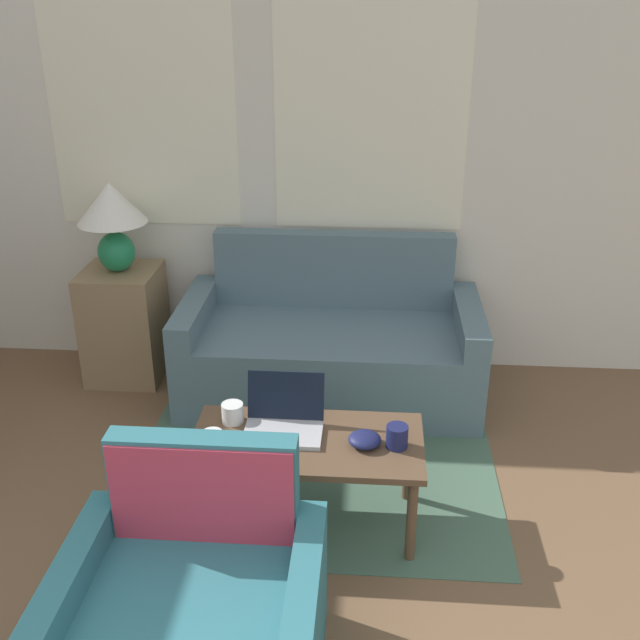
{
  "coord_description": "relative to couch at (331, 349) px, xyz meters",
  "views": [
    {
      "loc": [
        0.62,
        -0.28,
        2.24
      ],
      "look_at": [
        0.37,
        3.02,
        0.75
      ],
      "focal_mm": 42.0,
      "sensor_mm": 36.0,
      "label": 1
    }
  ],
  "objects": [
    {
      "name": "wall_back",
      "position": [
        -0.39,
        0.43,
        1.03
      ],
      "size": [
        6.29,
        0.06,
        2.6
      ],
      "color": "silver",
      "rests_on": "ground_plane"
    },
    {
      "name": "rug",
      "position": [
        -0.03,
        -0.64,
        -0.27
      ],
      "size": [
        1.82,
        1.81,
        0.01
      ],
      "color": "#476651",
      "rests_on": "ground_plane"
    },
    {
      "name": "couch",
      "position": [
        0.0,
        0.0,
        0.0
      ],
      "size": [
        1.71,
        0.82,
        0.9
      ],
      "color": "slate",
      "rests_on": "ground_plane"
    },
    {
      "name": "armchair",
      "position": [
        -0.34,
        -2.07,
        -0.02
      ],
      "size": [
        0.87,
        0.75,
        0.82
      ],
      "color": "#2D6B75",
      "rests_on": "ground_plane"
    },
    {
      "name": "side_table",
      "position": [
        -1.26,
        0.1,
        0.07
      ],
      "size": [
        0.44,
        0.44,
        0.69
      ],
      "color": "#937551",
      "rests_on": "ground_plane"
    },
    {
      "name": "table_lamp",
      "position": [
        -1.26,
        0.1,
        0.76
      ],
      "size": [
        0.4,
        0.4,
        0.53
      ],
      "color": "#1E8451",
      "rests_on": "side_table"
    },
    {
      "name": "coffee_table",
      "position": [
        -0.03,
        -1.22,
        0.11
      ],
      "size": [
        1.01,
        0.51,
        0.44
      ],
      "color": "brown",
      "rests_on": "ground_plane"
    },
    {
      "name": "laptop",
      "position": [
        -0.14,
        -1.15,
        0.22
      ],
      "size": [
        0.34,
        0.28,
        0.23
      ],
      "color": "#B7B7BC",
      "rests_on": "coffee_table"
    },
    {
      "name": "cup_navy",
      "position": [
        0.36,
        -1.24,
        0.21
      ],
      "size": [
        0.09,
        0.09,
        0.1
      ],
      "color": "#191E4C",
      "rests_on": "coffee_table"
    },
    {
      "name": "cup_yellow",
      "position": [
        -0.37,
        -1.1,
        0.21
      ],
      "size": [
        0.1,
        0.1,
        0.09
      ],
      "color": "white",
      "rests_on": "coffee_table"
    },
    {
      "name": "cup_white",
      "position": [
        -0.42,
        -1.31,
        0.2
      ],
      "size": [
        0.09,
        0.09,
        0.08
      ],
      "color": "white",
      "rests_on": "coffee_table"
    },
    {
      "name": "snack_bowl",
      "position": [
        0.22,
        -1.24,
        0.19
      ],
      "size": [
        0.14,
        0.14,
        0.06
      ],
      "color": "#191E4C",
      "rests_on": "coffee_table"
    }
  ]
}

